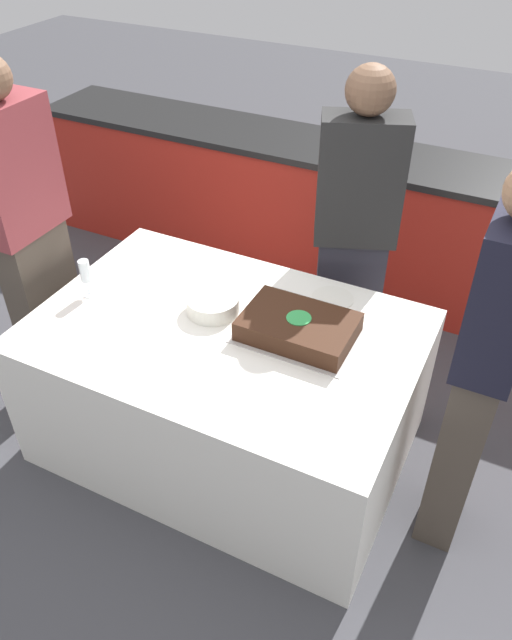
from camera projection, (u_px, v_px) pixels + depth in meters
The scene contains 10 objects.
ground_plane at pixel (229, 439), 3.16m from camera, with size 14.00×14.00×0.00m, color #424247.
back_counter at pixel (348, 218), 4.03m from camera, with size 4.40×0.58×0.92m.
dining_table at pixel (227, 388), 2.94m from camera, with size 1.68×1.13×0.72m.
cake at pixel (298, 327), 2.65m from camera, with size 0.51×0.36×0.10m.
plate_stack at pixel (213, 304), 2.79m from camera, with size 0.24×0.24×0.08m.
wine_glass at pixel (85, 272), 2.84m from camera, with size 0.06×0.06×0.19m.
side_plate_near_cake at pixel (333, 298), 2.89m from camera, with size 0.20×0.20×0.00m.
person_cutting_cake at pixel (355, 232), 3.07m from camera, with size 0.44×0.33×1.68m.
person_seated_left at pixel (29, 238), 2.98m from camera, with size 0.20×0.41×1.74m.
person_seated_right at pixel (482, 374), 2.24m from camera, with size 0.20×0.32×1.70m.
Camera 1 is at (1.07, -1.83, 2.42)m, focal length 35.00 mm.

